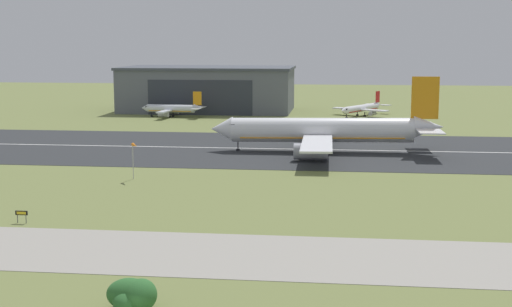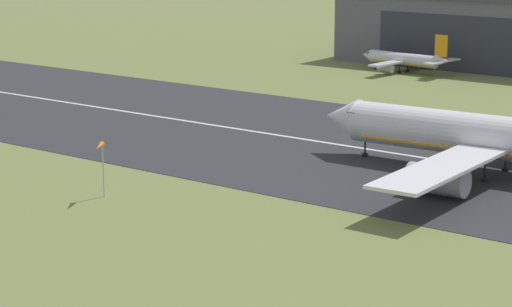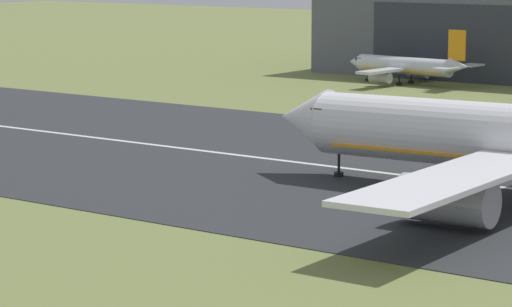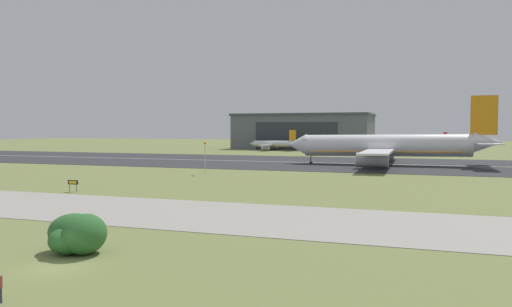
{
  "view_description": "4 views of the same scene",
  "coord_description": "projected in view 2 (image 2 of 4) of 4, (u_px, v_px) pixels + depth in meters",
  "views": [
    {
      "loc": [
        16.97,
        -56.21,
        24.06
      ],
      "look_at": [
        1.86,
        72.59,
        3.71
      ],
      "focal_mm": 50.0,
      "sensor_mm": 36.0,
      "label": 1
    },
    {
      "loc": [
        60.12,
        -13.04,
        30.99
      ],
      "look_at": [
        -7.18,
        77.51,
        4.29
      ],
      "focal_mm": 70.0,
      "sensor_mm": 36.0,
      "label": 2
    },
    {
      "loc": [
        49.79,
        10.91,
        19.53
      ],
      "look_at": [
        -8.55,
        91.49,
        2.84
      ],
      "focal_mm": 85.0,
      "sensor_mm": 36.0,
      "label": 3
    },
    {
      "loc": [
        22.9,
        -26.32,
        9.17
      ],
      "look_at": [
        -15.51,
        85.51,
        3.14
      ],
      "focal_mm": 35.0,
      "sensor_mm": 36.0,
      "label": 4
    }
  ],
  "objects": [
    {
      "name": "runway_strip",
      "position": [
        414.0,
        156.0,
        132.77
      ],
      "size": [
        363.23,
        54.19,
        0.06
      ],
      "primitive_type": "cube",
      "color": "#2B2D30",
      "rests_on": "ground_plane"
    },
    {
      "name": "airplane_parked_centre",
      "position": [
        404.0,
        60.0,
        204.3
      ],
      "size": [
        21.18,
        20.15,
        8.4
      ],
      "color": "silver",
      "rests_on": "ground_plane"
    },
    {
      "name": "runway_centreline",
      "position": [
        414.0,
        156.0,
        132.76
      ],
      "size": [
        326.91,
        0.7,
        0.01
      ],
      "primitive_type": "cube",
      "color": "silver",
      "rests_on": "runway_strip"
    },
    {
      "name": "windsock_pole",
      "position": [
        100.0,
        149.0,
        111.07
      ],
      "size": [
        1.86,
        2.55,
        6.53
      ],
      "color": "#B7B7BC",
      "rests_on": "ground_plane"
    },
    {
      "name": "hangar_building",
      "position": [
        487.0,
        28.0,
        216.4
      ],
      "size": [
        59.48,
        32.45,
        15.48
      ],
      "color": "slate",
      "rests_on": "ground_plane"
    },
    {
      "name": "ground_plane",
      "position": [
        152.0,
        261.0,
        92.5
      ],
      "size": [
        603.23,
        603.23,
        0.0
      ],
      "primitive_type": "plane",
      "color": "olive"
    },
    {
      "name": "airplane_landing",
      "position": [
        502.0,
        140.0,
        121.06
      ],
      "size": [
        50.98,
        53.08,
        16.74
      ],
      "color": "white",
      "rests_on": "ground_plane"
    }
  ]
}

